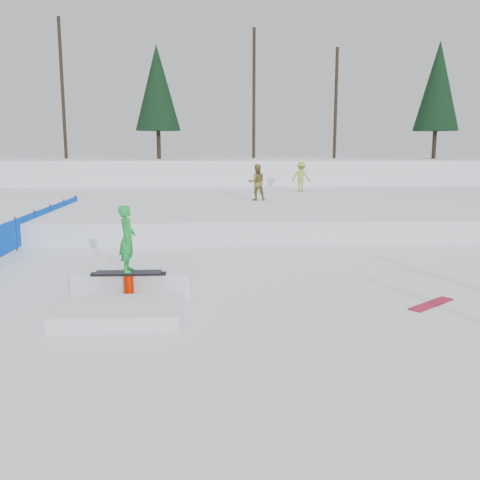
{
  "coord_description": "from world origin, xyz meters",
  "views": [
    {
      "loc": [
        -0.15,
        -10.71,
        3.36
      ],
      "look_at": [
        0.5,
        2.0,
        1.1
      ],
      "focal_mm": 40.0,
      "sensor_mm": 36.0,
      "label": 1
    }
  ],
  "objects_px": {
    "safety_fence": "(16,234)",
    "walker_olive": "(257,182)",
    "jib_rail_feature": "(133,282)",
    "walker_ygreen": "(301,177)"
  },
  "relations": [
    {
      "from": "walker_ygreen",
      "to": "jib_rail_feature",
      "type": "xyz_separation_m",
      "value": [
        -6.78,
        -17.99,
        -1.32
      ]
    },
    {
      "from": "safety_fence",
      "to": "walker_olive",
      "type": "xyz_separation_m",
      "value": [
        8.43,
        7.79,
        1.09
      ]
    },
    {
      "from": "safety_fence",
      "to": "walker_olive",
      "type": "bearing_deg",
      "value": 42.75
    },
    {
      "from": "jib_rail_feature",
      "to": "walker_olive",
      "type": "bearing_deg",
      "value": 73.56
    },
    {
      "from": "walker_olive",
      "to": "walker_ygreen",
      "type": "bearing_deg",
      "value": -125.91
    },
    {
      "from": "walker_olive",
      "to": "jib_rail_feature",
      "type": "bearing_deg",
      "value": 68.86
    },
    {
      "from": "walker_olive",
      "to": "walker_ygreen",
      "type": "relative_size",
      "value": 1.02
    },
    {
      "from": "walker_olive",
      "to": "jib_rail_feature",
      "type": "height_order",
      "value": "walker_olive"
    },
    {
      "from": "safety_fence",
      "to": "jib_rail_feature",
      "type": "relative_size",
      "value": 3.64
    },
    {
      "from": "safety_fence",
      "to": "walker_ygreen",
      "type": "bearing_deg",
      "value": 47.97
    }
  ]
}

